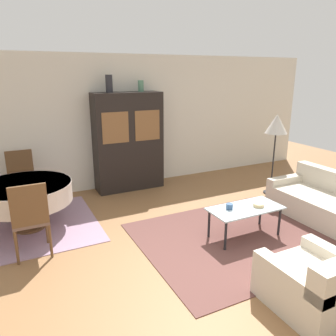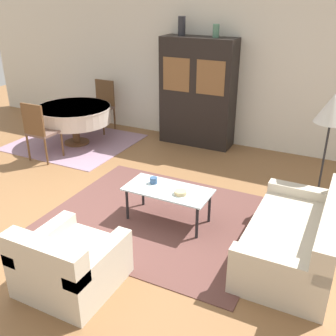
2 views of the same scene
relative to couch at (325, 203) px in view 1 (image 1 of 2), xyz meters
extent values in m
plane|color=brown|center=(-2.65, -0.49, -0.27)|extent=(14.00, 14.00, 0.00)
cube|color=beige|center=(-2.65, 3.14, 1.08)|extent=(10.00, 0.06, 2.70)
cube|color=brown|center=(-1.75, 0.09, -0.26)|extent=(2.77, 2.31, 0.01)
cube|color=gray|center=(-4.51, 1.80, -0.26)|extent=(2.17, 1.97, 0.01)
cube|color=beige|center=(-0.05, 0.00, -0.07)|extent=(0.92, 1.70, 0.40)
cube|color=beige|center=(-0.05, 0.77, 0.19)|extent=(0.92, 0.16, 0.12)
cube|color=beige|center=(-1.93, -1.41, -0.07)|extent=(0.87, 0.89, 0.39)
cube|color=beige|center=(-2.29, -1.41, 0.18)|extent=(0.16, 0.89, 0.12)
cylinder|color=black|center=(-2.10, -0.12, -0.04)|extent=(0.04, 0.04, 0.43)
cylinder|color=black|center=(-1.13, -0.12, -0.04)|extent=(0.04, 0.04, 0.43)
cylinder|color=black|center=(-2.10, 0.29, -0.04)|extent=(0.04, 0.04, 0.43)
cylinder|color=black|center=(-1.13, 0.29, -0.04)|extent=(0.04, 0.04, 0.43)
cube|color=silver|center=(-1.61, 0.08, 0.18)|extent=(1.09, 0.53, 0.02)
cube|color=black|center=(-2.39, 2.86, 0.72)|extent=(1.37, 0.47, 1.97)
cube|color=brown|center=(-2.72, 2.62, 1.06)|extent=(0.52, 0.01, 0.59)
cube|color=brown|center=(-2.06, 2.62, 1.06)|extent=(0.52, 0.01, 0.59)
cylinder|color=brown|center=(-4.44, 1.78, -0.24)|extent=(0.48, 0.48, 0.03)
cylinder|color=brown|center=(-4.44, 1.78, -0.05)|extent=(0.14, 0.14, 0.42)
cylinder|color=beige|center=(-4.44, 1.78, 0.32)|extent=(1.37, 1.37, 0.30)
cylinder|color=beige|center=(-4.44, 1.78, 0.45)|extent=(1.38, 1.38, 0.03)
cylinder|color=brown|center=(-4.64, 1.16, -0.03)|extent=(0.04, 0.04, 0.46)
cylinder|color=brown|center=(-4.24, 1.16, -0.03)|extent=(0.04, 0.04, 0.46)
cylinder|color=brown|center=(-4.64, 0.75, -0.03)|extent=(0.04, 0.04, 0.46)
cylinder|color=brown|center=(-4.24, 0.75, -0.03)|extent=(0.04, 0.04, 0.46)
cube|color=brown|center=(-4.44, 0.95, 0.22)|extent=(0.44, 0.44, 0.04)
cube|color=brown|center=(-4.44, 0.75, 0.50)|extent=(0.44, 0.04, 0.53)
cylinder|color=brown|center=(-4.24, 2.41, -0.03)|extent=(0.04, 0.04, 0.46)
cylinder|color=brown|center=(-4.64, 2.41, -0.03)|extent=(0.04, 0.04, 0.46)
cylinder|color=brown|center=(-4.24, 2.81, -0.03)|extent=(0.04, 0.04, 0.46)
cylinder|color=brown|center=(-4.64, 2.81, -0.03)|extent=(0.04, 0.04, 0.46)
cube|color=brown|center=(-4.44, 2.61, 0.22)|extent=(0.44, 0.44, 0.04)
cube|color=brown|center=(-4.44, 2.81, 0.50)|extent=(0.44, 0.04, 0.53)
cylinder|color=black|center=(0.04, 1.30, -0.26)|extent=(0.28, 0.28, 0.02)
cylinder|color=black|center=(0.04, 1.30, 0.37)|extent=(0.03, 0.03, 1.22)
cone|color=beige|center=(0.04, 1.30, 1.13)|extent=(0.42, 0.42, 0.37)
cylinder|color=#33517A|center=(-1.85, 0.15, 0.23)|extent=(0.10, 0.10, 0.08)
cylinder|color=tan|center=(-1.42, 0.03, 0.22)|extent=(0.15, 0.15, 0.05)
cylinder|color=#232328|center=(-2.73, 2.86, 1.87)|extent=(0.13, 0.13, 0.33)
cylinder|color=#4C7A60|center=(-2.09, 2.86, 1.81)|extent=(0.11, 0.11, 0.22)
camera|label=1|loc=(-4.57, -3.34, 2.07)|focal=35.00mm
camera|label=2|loc=(0.33, -3.80, 2.48)|focal=42.00mm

